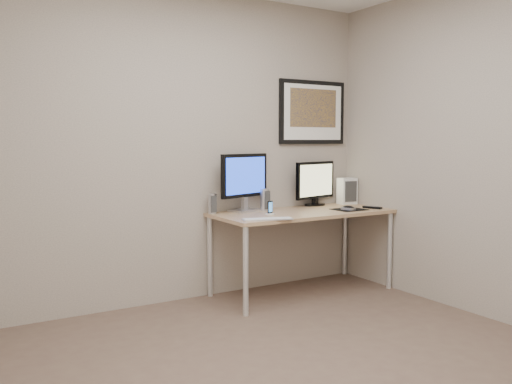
% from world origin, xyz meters
% --- Properties ---
extents(floor, '(3.60, 3.60, 0.00)m').
position_xyz_m(floor, '(0.00, 0.00, 0.00)').
color(floor, brown).
rests_on(floor, ground).
extents(room, '(3.60, 3.60, 3.60)m').
position_xyz_m(room, '(0.00, 0.45, 1.64)').
color(room, white).
rests_on(room, ground).
extents(desk, '(1.60, 0.70, 0.73)m').
position_xyz_m(desk, '(1.00, 1.35, 0.66)').
color(desk, olive).
rests_on(desk, floor).
extents(framed_art, '(0.75, 0.04, 0.60)m').
position_xyz_m(framed_art, '(1.35, 1.68, 1.62)').
color(framed_art, black).
rests_on(framed_art, room).
extents(monitor_large, '(0.54, 0.25, 0.51)m').
position_xyz_m(monitor_large, '(0.55, 1.60, 1.01)').
color(monitor_large, silver).
rests_on(monitor_large, desk).
extents(monitor_tv, '(0.53, 0.18, 0.42)m').
position_xyz_m(monitor_tv, '(1.35, 1.63, 0.96)').
color(monitor_tv, black).
rests_on(monitor_tv, desk).
extents(speaker_left, '(0.08, 0.08, 0.17)m').
position_xyz_m(speaker_left, '(0.24, 1.61, 0.82)').
color(speaker_left, silver).
rests_on(speaker_left, desk).
extents(speaker_right, '(0.09, 0.09, 0.20)m').
position_xyz_m(speaker_right, '(0.74, 1.56, 0.83)').
color(speaker_right, silver).
rests_on(speaker_right, desk).
extents(phone_dock, '(0.07, 0.07, 0.12)m').
position_xyz_m(phone_dock, '(0.63, 1.30, 0.79)').
color(phone_dock, black).
rests_on(phone_dock, desk).
extents(keyboard, '(0.41, 0.21, 0.01)m').
position_xyz_m(keyboard, '(0.45, 1.06, 0.74)').
color(keyboard, '#BCBCC1').
rests_on(keyboard, desk).
extents(mousepad, '(0.27, 0.24, 0.00)m').
position_xyz_m(mousepad, '(1.43, 1.22, 0.73)').
color(mousepad, black).
rests_on(mousepad, desk).
extents(mouse, '(0.09, 0.13, 0.04)m').
position_xyz_m(mouse, '(1.39, 1.19, 0.75)').
color(mouse, black).
rests_on(mouse, mousepad).
extents(remote, '(0.11, 0.18, 0.02)m').
position_xyz_m(remote, '(1.66, 1.17, 0.74)').
color(remote, black).
rests_on(remote, desk).
extents(fan_unit, '(0.18, 0.14, 0.26)m').
position_xyz_m(fan_unit, '(1.71, 1.58, 0.86)').
color(fan_unit, white).
rests_on(fan_unit, desk).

